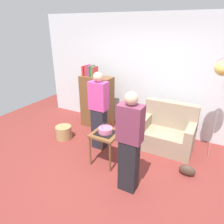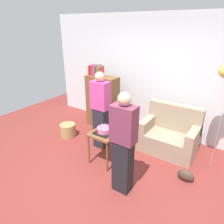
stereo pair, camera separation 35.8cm
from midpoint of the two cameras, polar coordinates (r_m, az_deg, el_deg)
The scene contains 10 objects.
ground_plane at distance 3.80m, azimuth 1.30°, elevation -16.93°, with size 8.00×8.00×0.00m, color maroon.
wall_back at distance 4.89m, azimuth 14.88°, elevation 9.44°, with size 6.00×0.10×2.70m, color silver.
couch at distance 4.45m, azimuth 17.92°, elevation -6.31°, with size 1.10×0.70×0.96m.
bookshelf at distance 5.15m, azimuth -0.73°, elevation 3.11°, with size 0.80×0.36×1.56m.
side_table at distance 3.80m, azimuth 0.57°, elevation -7.11°, with size 0.48×0.48×0.63m.
birthday_cake at distance 3.73m, azimuth 0.58°, elevation -5.15°, with size 0.32×0.32×0.17m.
person_blowing_candles at distance 4.15m, azimuth -0.76°, elevation 0.29°, with size 0.36×0.22×1.63m.
person_holding_cake at distance 3.05m, azimuth 6.55°, elevation -9.01°, with size 0.36×0.22×1.63m.
wicker_basket at distance 4.93m, azimuth -10.12°, elevation -5.01°, with size 0.36×0.36×0.30m, color #A88451.
handbag at distance 3.89m, azimuth 22.42°, elevation -16.04°, with size 0.28×0.14×0.20m, color #473328.
Camera 2 is at (1.72, -2.35, 2.45)m, focal length 32.94 mm.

